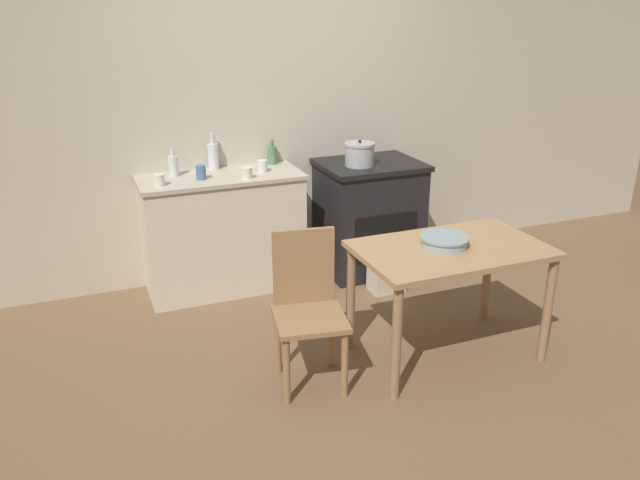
# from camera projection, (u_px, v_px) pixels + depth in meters

# --- Properties ---
(ground_plane) EXTENTS (14.00, 14.00, 0.00)m
(ground_plane) POSITION_uv_depth(u_px,v_px,m) (352.00, 355.00, 3.98)
(ground_plane) COLOR brown
(wall_back) EXTENTS (8.00, 0.07, 2.55)m
(wall_back) POSITION_uv_depth(u_px,v_px,m) (271.00, 115.00, 4.89)
(wall_back) COLOR beige
(wall_back) RESTS_ON ground_plane
(counter_cabinet) EXTENTS (1.21, 0.53, 0.91)m
(counter_cabinet) POSITION_uv_depth(u_px,v_px,m) (224.00, 233.00, 4.76)
(counter_cabinet) COLOR beige
(counter_cabinet) RESTS_ON ground_plane
(stove) EXTENTS (0.80, 0.66, 0.91)m
(stove) POSITION_uv_depth(u_px,v_px,m) (369.00, 216.00, 5.13)
(stove) COLOR black
(stove) RESTS_ON ground_plane
(work_table) EXTENTS (1.14, 0.70, 0.73)m
(work_table) POSITION_uv_depth(u_px,v_px,m) (450.00, 263.00, 3.77)
(work_table) COLOR #A87F56
(work_table) RESTS_ON ground_plane
(chair) EXTENTS (0.46, 0.46, 0.90)m
(chair) POSITION_uv_depth(u_px,v_px,m) (307.00, 305.00, 3.58)
(chair) COLOR #997047
(chair) RESTS_ON ground_plane
(flour_sack) EXTENTS (0.26, 0.18, 0.32)m
(flour_sack) POSITION_uv_depth(u_px,v_px,m) (387.00, 272.00, 4.81)
(flour_sack) COLOR beige
(flour_sack) RESTS_ON ground_plane
(stock_pot) EXTENTS (0.24, 0.24, 0.20)m
(stock_pot) POSITION_uv_depth(u_px,v_px,m) (360.00, 154.00, 4.83)
(stock_pot) COLOR #A8A8AD
(stock_pot) RESTS_ON stove
(mixing_bowl_large) EXTENTS (0.29, 0.29, 0.06)m
(mixing_bowl_large) POSITION_uv_depth(u_px,v_px,m) (444.00, 241.00, 3.73)
(mixing_bowl_large) COLOR #93A8B2
(mixing_bowl_large) RESTS_ON work_table
(bottle_far_left) EXTENTS (0.07, 0.07, 0.21)m
(bottle_far_left) POSITION_uv_depth(u_px,v_px,m) (173.00, 165.00, 4.55)
(bottle_far_left) COLOR silver
(bottle_far_left) RESTS_ON counter_cabinet
(bottle_left) EXTENTS (0.08, 0.08, 0.27)m
(bottle_left) POSITION_uv_depth(u_px,v_px,m) (213.00, 156.00, 4.73)
(bottle_left) COLOR silver
(bottle_left) RESTS_ON counter_cabinet
(bottle_mid_left) EXTENTS (0.08, 0.08, 0.19)m
(bottle_mid_left) POSITION_uv_depth(u_px,v_px,m) (272.00, 155.00, 4.89)
(bottle_mid_left) COLOR #517F5B
(bottle_mid_left) RESTS_ON counter_cabinet
(cup_center_left) EXTENTS (0.07, 0.07, 0.10)m
(cup_center_left) POSITION_uv_depth(u_px,v_px,m) (201.00, 172.00, 4.47)
(cup_center_left) COLOR #4C6B99
(cup_center_left) RESTS_ON counter_cabinet
(cup_center) EXTENTS (0.08, 0.08, 0.08)m
(cup_center) POSITION_uv_depth(u_px,v_px,m) (247.00, 173.00, 4.50)
(cup_center) COLOR silver
(cup_center) RESTS_ON counter_cabinet
(cup_center_right) EXTENTS (0.07, 0.07, 0.08)m
(cup_center_right) POSITION_uv_depth(u_px,v_px,m) (159.00, 180.00, 4.32)
(cup_center_right) COLOR silver
(cup_center_right) RESTS_ON counter_cabinet
(cup_mid_right) EXTENTS (0.08, 0.08, 0.09)m
(cup_mid_right) POSITION_uv_depth(u_px,v_px,m) (262.00, 166.00, 4.67)
(cup_mid_right) COLOR silver
(cup_mid_right) RESTS_ON counter_cabinet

